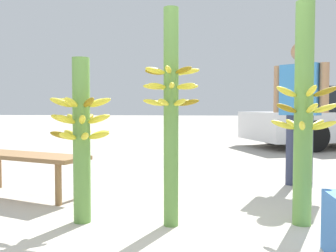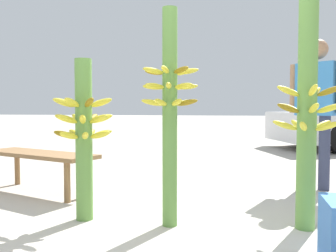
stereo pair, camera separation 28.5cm
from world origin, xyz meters
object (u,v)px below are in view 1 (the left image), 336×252
(banana_stalk_left, at_px, (82,135))
(banana_stalk_right, at_px, (303,114))
(vendor_person, at_px, (300,101))
(market_bench, at_px, (25,160))
(banana_stalk_center, at_px, (171,112))

(banana_stalk_left, bearing_deg, banana_stalk_right, 4.20)
(banana_stalk_left, xyz_separation_m, vendor_person, (1.97, 1.56, 0.28))
(banana_stalk_right, distance_m, market_bench, 2.65)
(banana_stalk_left, bearing_deg, market_bench, 137.90)
(banana_stalk_right, height_order, vendor_person, banana_stalk_right)
(banana_stalk_center, relative_size, banana_stalk_right, 0.97)
(banana_stalk_left, bearing_deg, banana_stalk_center, -0.67)
(vendor_person, bearing_deg, banana_stalk_center, -94.99)
(vendor_person, height_order, market_bench, vendor_person)
(banana_stalk_center, relative_size, vendor_person, 1.00)
(banana_stalk_center, height_order, banana_stalk_right, banana_stalk_right)
(banana_stalk_left, distance_m, banana_stalk_right, 1.68)
(banana_stalk_center, xyz_separation_m, vendor_person, (1.29, 1.57, 0.11))
(banana_stalk_left, distance_m, vendor_person, 2.53)
(banana_stalk_left, relative_size, market_bench, 0.89)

